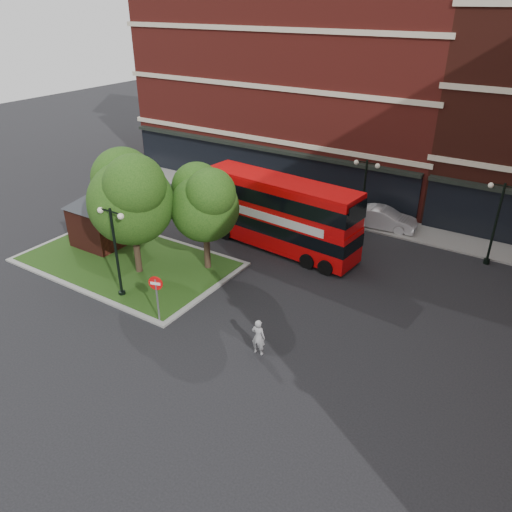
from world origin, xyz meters
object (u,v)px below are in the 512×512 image
Objects in this scene: car_silver at (321,209)px; car_white at (383,218)px; bus at (280,209)px; woman at (258,337)px.

car_white reaches higher than car_silver.
bus is 6.16m from car_silver.
bus is 2.36× the size of car_white.
car_silver is 4.41m from car_white.
woman is 0.48× the size of car_silver.
car_silver is at bearing 94.38° from bus.
car_white is (4.48, 6.31, -1.85)m from bus.
woman is 15.90m from car_white.
car_silver is (-4.48, 15.43, -0.25)m from woman.
car_white is at bearing 60.01° from bus.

